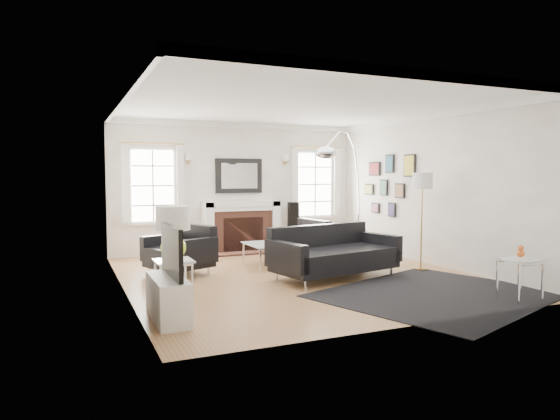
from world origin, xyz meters
name	(u,v)px	position (x,y,z in m)	size (l,w,h in m)	color
floor	(297,276)	(0.00, 0.00, 0.00)	(6.00, 6.00, 0.00)	#9D6541
back_wall	(238,187)	(0.00, 3.00, 1.40)	(5.50, 0.04, 2.80)	white
front_wall	(416,199)	(0.00, -3.00, 1.40)	(5.50, 0.04, 2.80)	white
left_wall	(122,194)	(-2.75, 0.00, 1.40)	(0.04, 6.00, 2.80)	white
right_wall	(431,189)	(2.75, 0.00, 1.40)	(0.04, 6.00, 2.80)	white
ceiling	(298,105)	(0.00, 0.00, 2.80)	(5.50, 6.00, 0.02)	white
crown_molding	(298,109)	(0.00, 0.00, 2.74)	(5.50, 6.00, 0.12)	white
fireplace	(242,227)	(0.00, 2.79, 0.54)	(1.70, 0.69, 1.11)	white
mantel_mirror	(239,176)	(0.00, 2.95, 1.65)	(1.05, 0.07, 0.75)	black
window_left	(153,185)	(-1.85, 2.95, 1.46)	(1.24, 0.15, 1.62)	white
window_right	(315,184)	(1.85, 2.95, 1.46)	(1.24, 0.15, 1.62)	white
gallery_wall	(388,181)	(2.72, 1.30, 1.53)	(0.04, 1.73, 1.29)	black
tv_unit	(169,292)	(-2.44, -1.70, 0.33)	(0.35, 1.00, 1.09)	white
area_rug	(438,294)	(1.23, -1.97, 0.01)	(3.04, 2.54, 0.01)	black
sofa	(332,254)	(0.47, -0.33, 0.38)	(2.26, 1.35, 0.69)	black
armchair_left	(182,252)	(-1.72, 0.86, 0.38)	(1.20, 1.26, 0.68)	black
armchair_right	(328,242)	(1.14, 1.02, 0.38)	(1.05, 1.14, 0.68)	black
coffee_table	(274,245)	(-0.02, 0.95, 0.39)	(0.95, 0.95, 0.42)	silver
side_table_left	(174,268)	(-2.20, -0.80, 0.43)	(0.49, 0.49, 0.54)	silver
nesting_table	(520,268)	(2.01, -2.65, 0.44)	(0.51, 0.43, 0.56)	silver
gourd_lamp	(173,229)	(-2.20, -0.80, 0.95)	(0.45, 0.45, 0.72)	#BBE31C
orange_vase	(521,252)	(2.01, -2.65, 0.65)	(0.10, 0.10, 0.16)	#D9591B
arc_floor_lamp	(344,189)	(1.44, 0.94, 1.40)	(1.83, 1.69, 2.59)	silver
stick_floor_lamp	(422,186)	(2.20, -0.42, 1.48)	(0.35, 0.35, 1.71)	#B3883E
speaker_tower	(293,226)	(1.16, 2.65, 0.53)	(0.21, 0.21, 1.06)	black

